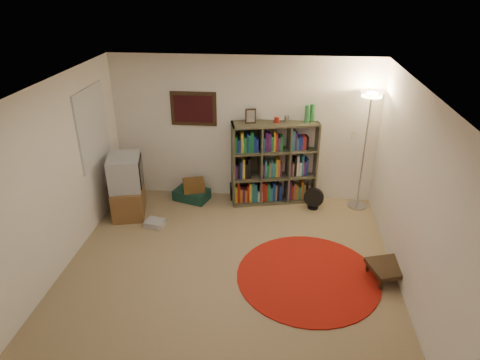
# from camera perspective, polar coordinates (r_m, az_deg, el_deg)

# --- Properties ---
(room) EXTENTS (4.54, 4.54, 2.54)m
(room) POSITION_cam_1_polar(r_m,az_deg,el_deg) (5.33, -2.24, -0.96)
(room) COLOR #8E7653
(room) RESTS_ON ground
(bookshelf) EXTENTS (1.50, 0.71, 1.73)m
(bookshelf) POSITION_cam_1_polar(r_m,az_deg,el_deg) (7.38, 4.37, 2.15)
(bookshelf) COLOR #44412D
(bookshelf) RESTS_ON ground
(floor_lamp) EXTENTS (0.44, 0.44, 2.02)m
(floor_lamp) POSITION_cam_1_polar(r_m,az_deg,el_deg) (7.09, 16.87, 8.53)
(floor_lamp) COLOR #B2B3B7
(floor_lamp) RESTS_ON ground
(floor_fan) EXTENTS (0.34, 0.20, 0.39)m
(floor_fan) POSITION_cam_1_polar(r_m,az_deg,el_deg) (7.41, 9.79, -2.45)
(floor_fan) COLOR black
(floor_fan) RESTS_ON ground
(tv_stand) EXTENTS (0.65, 0.81, 1.04)m
(tv_stand) POSITION_cam_1_polar(r_m,az_deg,el_deg) (7.25, -14.80, -0.89)
(tv_stand) COLOR brown
(tv_stand) RESTS_ON ground
(dvd_box) EXTENTS (0.33, 0.30, 0.10)m
(dvd_box) POSITION_cam_1_polar(r_m,az_deg,el_deg) (7.02, -11.26, -5.68)
(dvd_box) COLOR #A9A8AC
(dvd_box) RESTS_ON ground
(suitcase) EXTENTS (0.68, 0.54, 0.19)m
(suitcase) POSITION_cam_1_polar(r_m,az_deg,el_deg) (7.69, -6.45, -1.94)
(suitcase) COLOR #133429
(suitcase) RESTS_ON ground
(wicker_basket) EXTENTS (0.43, 0.36, 0.21)m
(wicker_basket) POSITION_cam_1_polar(r_m,az_deg,el_deg) (7.56, -6.19, -0.72)
(wicker_basket) COLOR #5A3716
(wicker_basket) RESTS_ON suitcase
(duffel_bag) EXTENTS (0.39, 0.34, 0.24)m
(duffel_bag) POSITION_cam_1_polar(r_m,az_deg,el_deg) (7.71, -0.04, -1.45)
(duffel_bag) COLOR black
(duffel_bag) RESTS_ON ground
(paper_towel) EXTENTS (0.12, 0.12, 0.22)m
(paper_towel) POSITION_cam_1_polar(r_m,az_deg,el_deg) (7.53, 2.71, -2.29)
(paper_towel) COLOR white
(paper_towel) RESTS_ON ground
(red_rug) EXTENTS (1.91, 1.91, 0.02)m
(red_rug) POSITION_cam_1_polar(r_m,az_deg,el_deg) (5.93, 9.05, -12.56)
(red_rug) COLOR maroon
(red_rug) RESTS_ON ground
(side_table) EXTENTS (0.58, 0.58, 0.21)m
(side_table) POSITION_cam_1_polar(r_m,az_deg,el_deg) (6.05, 19.15, -10.99)
(side_table) COLOR black
(side_table) RESTS_ON ground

